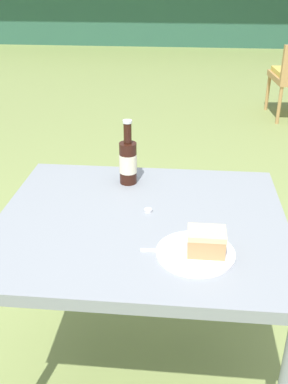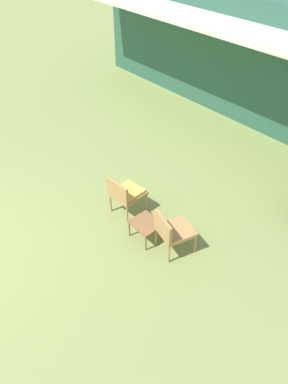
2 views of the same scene
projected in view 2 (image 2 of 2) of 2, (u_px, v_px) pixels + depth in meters
The scene contains 4 objects.
cabin_building at pixel (273, 46), 10.21m from camera, with size 9.74×4.85×2.97m.
wicker_chair_cushioned at pixel (126, 193), 6.88m from camera, with size 0.56×0.60×0.79m.
wicker_chair_plain at pixel (172, 230), 6.13m from camera, with size 0.63×0.67×0.79m.
garden_side_table at pixel (146, 224), 6.44m from camera, with size 0.50×0.43×0.36m.
Camera 2 is at (5.59, 0.32, 4.80)m, focal length 35.00 mm.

